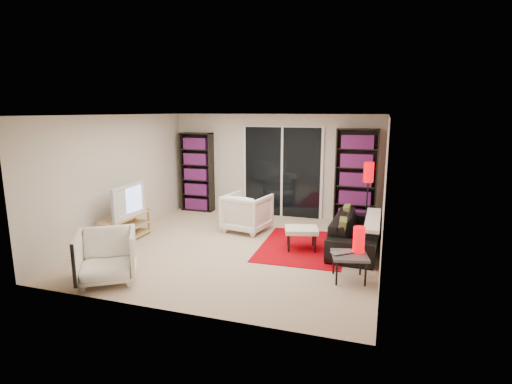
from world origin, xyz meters
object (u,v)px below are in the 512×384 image
(tv_stand, at_px, (125,228))
(floor_lamp, at_px, (368,179))
(sofa, at_px, (357,232))
(armchair_back, at_px, (247,212))
(bookshelf_left, at_px, (197,172))
(side_table, at_px, (349,257))
(armchair_front, at_px, (107,256))
(ottoman, at_px, (301,231))
(bookshelf_right, at_px, (356,177))

(tv_stand, xyz_separation_m, floor_lamp, (4.40, 1.85, 0.88))
(sofa, bearing_deg, armchair_back, 82.24)
(tv_stand, bearing_deg, sofa, 12.58)
(bookshelf_left, distance_m, sofa, 4.41)
(side_table, bearing_deg, armchair_back, 139.96)
(sofa, xyz_separation_m, armchair_back, (-2.26, 0.41, 0.10))
(tv_stand, relative_size, armchair_front, 1.49)
(bookshelf_left, height_order, armchair_front, bookshelf_left)
(ottoman, bearing_deg, side_table, -49.65)
(bookshelf_left, distance_m, bookshelf_right, 3.85)
(bookshelf_left, relative_size, armchair_front, 2.33)
(tv_stand, xyz_separation_m, armchair_back, (2.02, 1.37, 0.13))
(bookshelf_right, relative_size, sofa, 1.03)
(armchair_back, bearing_deg, bookshelf_left, -25.46)
(armchair_back, bearing_deg, sofa, -179.81)
(bookshelf_left, distance_m, armchair_front, 4.39)
(sofa, bearing_deg, ottoman, 114.02)
(armchair_back, xyz_separation_m, ottoman, (1.31, -0.78, -0.05))
(tv_stand, relative_size, floor_lamp, 0.84)
(bookshelf_right, bearing_deg, armchair_back, -148.51)
(tv_stand, relative_size, sofa, 0.61)
(tv_stand, height_order, ottoman, tv_stand)
(tv_stand, relative_size, armchair_back, 1.44)
(side_table, bearing_deg, floor_lamp, 87.10)
(sofa, distance_m, armchair_front, 4.28)
(side_table, bearing_deg, tv_stand, 172.96)
(armchair_back, relative_size, ottoman, 1.26)
(armchair_front, xyz_separation_m, side_table, (3.39, 1.13, -0.02))
(bookshelf_left, bearing_deg, floor_lamp, -10.89)
(bookshelf_left, distance_m, floor_lamp, 4.22)
(floor_lamp, bearing_deg, bookshelf_left, 169.11)
(floor_lamp, bearing_deg, bookshelf_right, 109.97)
(bookshelf_left, relative_size, ottoman, 2.85)
(bookshelf_left, xyz_separation_m, side_table, (4.02, -3.18, -0.62))
(bookshelf_right, relative_size, ottoman, 3.06)
(bookshelf_right, xyz_separation_m, ottoman, (-0.78, -2.06, -0.70))
(armchair_back, bearing_deg, bookshelf_right, -137.95)
(bookshelf_left, height_order, bookshelf_right, bookshelf_right)
(bookshelf_right, bearing_deg, floor_lamp, -70.03)
(side_table, bearing_deg, bookshelf_left, 141.67)
(bookshelf_left, relative_size, armchair_back, 2.26)
(armchair_front, height_order, side_table, armchair_front)
(sofa, height_order, floor_lamp, floor_lamp)
(floor_lamp, bearing_deg, armchair_back, -168.51)
(bookshelf_left, height_order, ottoman, bookshelf_left)
(bookshelf_right, bearing_deg, bookshelf_left, 180.00)
(tv_stand, xyz_separation_m, sofa, (4.28, 0.96, 0.03))
(armchair_front, height_order, ottoman, armchair_front)
(bookshelf_right, xyz_separation_m, tv_stand, (-4.11, -2.65, -0.79))
(bookshelf_left, bearing_deg, bookshelf_right, -0.00)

